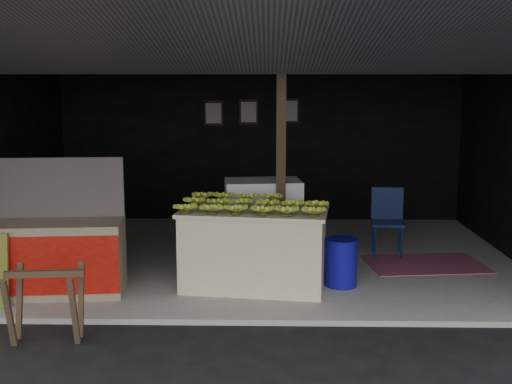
{
  "coord_description": "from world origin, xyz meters",
  "views": [
    {
      "loc": [
        0.15,
        -6.11,
        2.38
      ],
      "look_at": [
        -0.01,
        1.57,
        1.1
      ],
      "focal_mm": 45.0,
      "sensor_mm": 36.0,
      "label": 1
    }
  ],
  "objects_px": {
    "sawhorse": "(46,297)",
    "neighbor_stall": "(57,254)",
    "plastic_chair": "(387,215)",
    "water_barrel": "(341,264)",
    "white_crate": "(263,221)",
    "banana_table": "(255,247)"
  },
  "relations": [
    {
      "from": "sawhorse",
      "to": "neighbor_stall",
      "type": "bearing_deg",
      "value": 97.71
    },
    {
      "from": "sawhorse",
      "to": "plastic_chair",
      "type": "xyz_separation_m",
      "value": [
        3.71,
        3.07,
        0.16
      ]
    },
    {
      "from": "sawhorse",
      "to": "water_barrel",
      "type": "relative_size",
      "value": 1.36
    },
    {
      "from": "white_crate",
      "to": "sawhorse",
      "type": "xyz_separation_m",
      "value": [
        -1.99,
        -2.66,
        -0.17
      ]
    },
    {
      "from": "sawhorse",
      "to": "water_barrel",
      "type": "xyz_separation_m",
      "value": [
        2.91,
        1.6,
        -0.11
      ]
    },
    {
      "from": "white_crate",
      "to": "plastic_chair",
      "type": "relative_size",
      "value": 1.18
    },
    {
      "from": "neighbor_stall",
      "to": "plastic_chair",
      "type": "xyz_separation_m",
      "value": [
        4.02,
        1.8,
        0.09
      ]
    },
    {
      "from": "banana_table",
      "to": "white_crate",
      "type": "bearing_deg",
      "value": 93.06
    },
    {
      "from": "banana_table",
      "to": "water_barrel",
      "type": "bearing_deg",
      "value": 8.37
    },
    {
      "from": "banana_table",
      "to": "white_crate",
      "type": "xyz_separation_m",
      "value": [
        0.09,
        1.07,
        0.09
      ]
    },
    {
      "from": "white_crate",
      "to": "water_barrel",
      "type": "distance_m",
      "value": 1.43
    },
    {
      "from": "white_crate",
      "to": "banana_table",
      "type": "bearing_deg",
      "value": -100.77
    },
    {
      "from": "sawhorse",
      "to": "plastic_chair",
      "type": "bearing_deg",
      "value": 33.71
    },
    {
      "from": "banana_table",
      "to": "sawhorse",
      "type": "relative_size",
      "value": 2.46
    },
    {
      "from": "neighbor_stall",
      "to": "water_barrel",
      "type": "relative_size",
      "value": 2.85
    },
    {
      "from": "water_barrel",
      "to": "plastic_chair",
      "type": "relative_size",
      "value": 0.58
    },
    {
      "from": "water_barrel",
      "to": "sawhorse",
      "type": "bearing_deg",
      "value": -151.15
    },
    {
      "from": "banana_table",
      "to": "neighbor_stall",
      "type": "distance_m",
      "value": 2.23
    },
    {
      "from": "banana_table",
      "to": "water_barrel",
      "type": "height_order",
      "value": "banana_table"
    },
    {
      "from": "white_crate",
      "to": "water_barrel",
      "type": "bearing_deg",
      "value": -54.89
    },
    {
      "from": "neighbor_stall",
      "to": "sawhorse",
      "type": "distance_m",
      "value": 1.31
    },
    {
      "from": "neighbor_stall",
      "to": "plastic_chair",
      "type": "height_order",
      "value": "neighbor_stall"
    }
  ]
}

